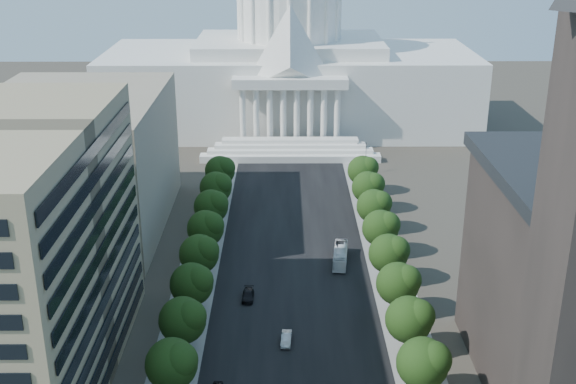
{
  "coord_description": "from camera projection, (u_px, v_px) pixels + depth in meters",
  "views": [
    {
      "loc": [
        -1.81,
        -51.66,
        66.02
      ],
      "look_at": [
        -1.05,
        78.96,
        16.09
      ],
      "focal_mm": 45.0,
      "sensor_mm": 36.0,
      "label": 1
    }
  ],
  "objects": [
    {
      "name": "tree_r_e",
      "position": [
        400.0,
        283.0,
        125.49
      ],
      "size": [
        7.79,
        7.6,
        9.97
      ],
      "color": "#33261C",
      "rests_on": "ground"
    },
    {
      "name": "road_asphalt",
      "position": [
        293.0,
        243.0,
        155.9
      ],
      "size": [
        30.0,
        260.0,
        0.01
      ],
      "primitive_type": "cube",
      "color": "black",
      "rests_on": "ground"
    },
    {
      "name": "streetlight_f",
      "position": [
        364.0,
        154.0,
        195.96
      ],
      "size": [
        2.61,
        0.44,
        9.0
      ],
      "color": "gray",
      "rests_on": "ground"
    },
    {
      "name": "tree_l_c",
      "position": [
        173.0,
        363.0,
        102.88
      ],
      "size": [
        7.79,
        7.6,
        9.97
      ],
      "color": "#33261C",
      "rests_on": "ground"
    },
    {
      "name": "streetlight_b",
      "position": [
        437.0,
        369.0,
        102.55
      ],
      "size": [
        2.61,
        0.44,
        9.0
      ],
      "color": "gray",
      "rests_on": "ground"
    },
    {
      "name": "tree_l_g",
      "position": [
        207.0,
        228.0,
        147.71
      ],
      "size": [
        7.79,
        7.6,
        9.97
      ],
      "color": "#33261C",
      "rests_on": "ground"
    },
    {
      "name": "tree_l_i",
      "position": [
        217.0,
        187.0,
        170.13
      ],
      "size": [
        7.79,
        7.6,
        9.97
      ],
      "color": "#33261C",
      "rests_on": "ground"
    },
    {
      "name": "streetlight_e",
      "position": [
        375.0,
        186.0,
        172.61
      ],
      "size": [
        2.61,
        0.44,
        9.0
      ],
      "color": "gray",
      "rests_on": "ground"
    },
    {
      "name": "tree_r_c",
      "position": [
        425.0,
        362.0,
        103.07
      ],
      "size": [
        7.79,
        7.6,
        9.97
      ],
      "color": "#33261C",
      "rests_on": "ground"
    },
    {
      "name": "tree_l_h",
      "position": [
        212.0,
        206.0,
        158.92
      ],
      "size": [
        7.79,
        7.6,
        9.97
      ],
      "color": "#33261C",
      "rests_on": "ground"
    },
    {
      "name": "tree_r_i",
      "position": [
        369.0,
        186.0,
        170.33
      ],
      "size": [
        7.79,
        7.6,
        9.97
      ],
      "color": "#33261C",
      "rests_on": "ground"
    },
    {
      "name": "office_block_left_far",
      "position": [
        76.0,
        163.0,
        159.62
      ],
      "size": [
        38.0,
        52.0,
        30.0
      ],
      "primitive_type": "cube",
      "color": "gray",
      "rests_on": "ground"
    },
    {
      "name": "tree_l_f",
      "position": [
        201.0,
        253.0,
        136.5
      ],
      "size": [
        7.79,
        7.6,
        9.97
      ],
      "color": "#33261C",
      "rests_on": "ground"
    },
    {
      "name": "streetlight_c",
      "position": [
        408.0,
        285.0,
        125.91
      ],
      "size": [
        2.61,
        0.44,
        9.0
      ],
      "color": "gray",
      "rests_on": "ground"
    },
    {
      "name": "tree_r_h",
      "position": [
        375.0,
        205.0,
        159.12
      ],
      "size": [
        7.79,
        7.6,
        9.97
      ],
      "color": "#33261C",
      "rests_on": "ground"
    },
    {
      "name": "car_dark_b",
      "position": [
        248.0,
        295.0,
        132.88
      ],
      "size": [
        2.24,
        5.22,
        1.5
      ],
      "primitive_type": "imported",
      "rotation": [
        0.0,
        0.0,
        -0.03
      ],
      "color": "black",
      "rests_on": "ground"
    },
    {
      "name": "tree_l_j",
      "position": [
        221.0,
        170.0,
        181.34
      ],
      "size": [
        7.79,
        7.6,
        9.97
      ],
      "color": "#33261C",
      "rests_on": "ground"
    },
    {
      "name": "tree_r_g",
      "position": [
        382.0,
        227.0,
        147.91
      ],
      "size": [
        7.79,
        7.6,
        9.97
      ],
      "color": "#33261C",
      "rests_on": "ground"
    },
    {
      "name": "car_silver",
      "position": [
        286.0,
        339.0,
        119.19
      ],
      "size": [
        1.95,
        4.83,
        1.56
      ],
      "primitive_type": "imported",
      "rotation": [
        0.0,
        0.0,
        -0.06
      ],
      "color": "#B1B5BA",
      "rests_on": "ground"
    },
    {
      "name": "city_bus",
      "position": [
        340.0,
        255.0,
        146.74
      ],
      "size": [
        3.88,
        11.36,
        3.1
      ],
      "primitive_type": "imported",
      "rotation": [
        0.0,
        0.0,
        -0.12
      ],
      "color": "white",
      "rests_on": "ground"
    },
    {
      "name": "capitol",
      "position": [
        289.0,
        66.0,
        237.39
      ],
      "size": [
        120.0,
        56.0,
        73.0
      ],
      "color": "white",
      "rests_on": "ground"
    },
    {
      "name": "streetlight_d",
      "position": [
        389.0,
        228.0,
        149.26
      ],
      "size": [
        2.61,
        0.44,
        9.0
      ],
      "color": "gray",
      "rests_on": "ground"
    },
    {
      "name": "sidewalk_right",
      "position": [
        380.0,
        243.0,
        156.0
      ],
      "size": [
        8.0,
        260.0,
        0.02
      ],
      "primitive_type": "cube",
      "color": "gray",
      "rests_on": "ground"
    },
    {
      "name": "tree_r_d",
      "position": [
        411.0,
        319.0,
        114.28
      ],
      "size": [
        7.79,
        7.6,
        9.97
      ],
      "color": "#33261C",
      "rests_on": "ground"
    },
    {
      "name": "tree_r_f",
      "position": [
        390.0,
        253.0,
        136.7
      ],
      "size": [
        7.79,
        7.6,
        9.97
      ],
      "color": "#33261C",
      "rests_on": "ground"
    },
    {
      "name": "tree_l_d",
      "position": [
        184.0,
        319.0,
        114.09
      ],
      "size": [
        7.79,
        7.6,
        9.97
      ],
      "color": "#33261C",
      "rests_on": "ground"
    },
    {
      "name": "tree_r_j",
      "position": [
        364.0,
        170.0,
        181.53
      ],
      "size": [
        7.79,
        7.6,
        9.97
      ],
      "color": "#33261C",
      "rests_on": "ground"
    },
    {
      "name": "sidewalk_left",
      "position": [
        205.0,
        243.0,
        155.79
      ],
      "size": [
        8.0,
        260.0,
        0.02
      ],
      "primitive_type": "cube",
      "color": "gray",
      "rests_on": "ground"
    },
    {
      "name": "tree_l_e",
      "position": [
        193.0,
        283.0,
        125.29
      ],
      "size": [
        7.79,
        7.6,
        9.97
      ],
      "color": "#33261C",
      "rests_on": "ground"
    }
  ]
}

